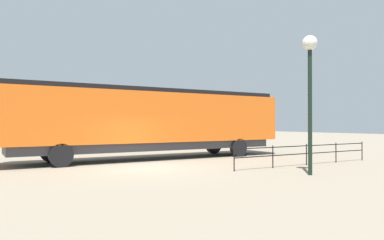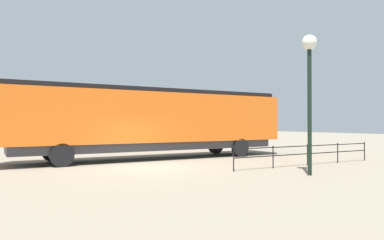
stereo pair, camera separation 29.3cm
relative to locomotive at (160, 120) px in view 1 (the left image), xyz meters
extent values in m
plane|color=gray|center=(3.73, -2.43, -2.23)|extent=(120.00, 120.00, 0.00)
cube|color=orange|center=(0.00, -0.55, 0.13)|extent=(2.97, 16.21, 2.71)
cube|color=black|center=(0.00, 6.24, -0.28)|extent=(2.85, 2.63, 1.90)
cube|color=black|center=(0.00, -0.55, 1.60)|extent=(2.67, 15.56, 0.24)
cube|color=#38383D|center=(0.00, -0.55, -1.45)|extent=(2.67, 14.92, 0.45)
cylinder|color=black|center=(-1.33, 4.63, -1.68)|extent=(0.30, 1.10, 1.10)
cylinder|color=black|center=(1.33, 4.63, -1.68)|extent=(0.30, 1.10, 1.10)
cylinder|color=black|center=(-1.33, -5.74, -1.68)|extent=(0.30, 1.10, 1.10)
cylinder|color=black|center=(1.33, -5.74, -1.68)|extent=(0.30, 1.10, 1.10)
cylinder|color=black|center=(8.98, 2.12, 0.28)|extent=(0.16, 0.16, 5.01)
sphere|color=silver|center=(8.98, 2.12, 2.96)|extent=(0.59, 0.59, 0.59)
cube|color=black|center=(6.60, 4.63, -1.29)|extent=(0.04, 8.83, 0.04)
cube|color=black|center=(6.60, 4.63, -1.67)|extent=(0.04, 8.83, 0.04)
cylinder|color=black|center=(6.60, 0.22, -1.72)|extent=(0.05, 0.05, 1.02)
cylinder|color=black|center=(6.60, 2.42, -1.72)|extent=(0.05, 0.05, 1.02)
cylinder|color=black|center=(6.60, 4.63, -1.72)|extent=(0.05, 0.05, 1.02)
cylinder|color=black|center=(6.60, 6.84, -1.72)|extent=(0.05, 0.05, 1.02)
cylinder|color=black|center=(6.60, 9.05, -1.72)|extent=(0.05, 0.05, 1.02)
camera|label=1|loc=(18.60, -9.10, -0.21)|focal=33.55mm
camera|label=2|loc=(18.75, -8.85, -0.21)|focal=33.55mm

